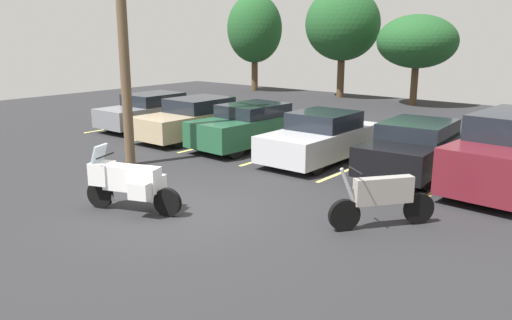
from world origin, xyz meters
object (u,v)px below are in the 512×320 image
at_px(car_green, 249,126).
at_px(utility_pole, 121,1).
at_px(motorcycle_second, 382,199).
at_px(car_grey, 152,111).
at_px(car_tan, 197,119).
at_px(car_silver, 321,138).
at_px(car_black, 414,147).
at_px(motorcycle_touring, 128,181).

height_order(car_green, utility_pole, utility_pole).
xyz_separation_m(motorcycle_second, car_grey, (-12.31, 4.31, 0.10)).
distance_m(motorcycle_second, car_grey, 13.04).
xyz_separation_m(car_grey, car_tan, (2.87, -0.22, 0.01)).
xyz_separation_m(car_green, car_silver, (2.87, -0.00, -0.04)).
bearing_deg(car_black, car_grey, -179.30).
bearing_deg(car_green, motorcycle_touring, -71.89).
relative_size(car_tan, car_silver, 1.11).
distance_m(car_green, car_silver, 2.87).
bearing_deg(car_tan, car_silver, -1.00).
xyz_separation_m(car_silver, utility_pole, (-4.04, -4.05, 3.94)).
bearing_deg(utility_pole, car_green, 73.87).
height_order(car_tan, utility_pole, utility_pole).
bearing_deg(car_grey, motorcycle_second, -19.32).
bearing_deg(motorcycle_second, car_silver, 134.90).
bearing_deg(car_tan, car_green, -2.08).
relative_size(motorcycle_touring, car_tan, 0.45).
relative_size(car_tan, car_black, 1.10).
bearing_deg(utility_pole, car_tan, 108.81).
relative_size(motorcycle_second, utility_pole, 0.21).
bearing_deg(car_grey, motorcycle_touring, -42.31).
relative_size(car_tan, car_green, 1.13).
height_order(car_grey, car_tan, car_tan).
height_order(motorcycle_second, car_grey, car_grey).
xyz_separation_m(motorcycle_second, utility_pole, (-8.02, -0.05, 4.04)).
distance_m(car_grey, car_silver, 8.33).
bearing_deg(car_grey, utility_pole, -45.54).
bearing_deg(car_green, car_silver, -0.02).
bearing_deg(car_black, car_silver, -170.65).
relative_size(motorcycle_touring, car_black, 0.50).
relative_size(car_tan, utility_pole, 0.54).
distance_m(car_green, utility_pole, 5.74).
xyz_separation_m(car_grey, utility_pole, (4.28, -4.37, 3.94)).
distance_m(car_silver, car_black, 2.79).
bearing_deg(car_black, car_green, -175.40).
distance_m(motorcycle_second, car_silver, 5.64).
xyz_separation_m(car_tan, car_green, (2.58, -0.09, 0.03)).
height_order(motorcycle_touring, car_silver, car_silver).
bearing_deg(motorcycle_touring, car_grey, 137.69).
relative_size(car_silver, car_black, 0.99).
bearing_deg(motorcycle_second, car_grey, 160.68).
xyz_separation_m(motorcycle_second, car_green, (-6.85, 4.00, 0.14)).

